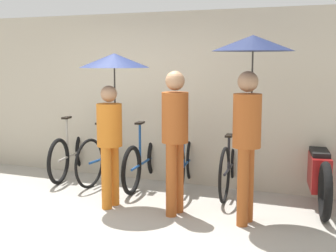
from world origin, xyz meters
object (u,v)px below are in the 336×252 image
pedestrian_trailing (250,80)px  parked_bicycle_1 (108,156)px  parked_bicycle_0 (72,154)px  pedestrian_center (175,131)px  parked_bicycle_2 (145,161)px  parked_bicycle_3 (186,163)px  pedestrian_leading (112,90)px  parked_bicycle_4 (231,165)px  motorcycle (319,173)px

pedestrian_trailing → parked_bicycle_1: bearing=163.0°
parked_bicycle_0 → pedestrian_center: size_ratio=0.97×
pedestrian_trailing → pedestrian_center: bearing=-168.2°
parked_bicycle_2 → parked_bicycle_3: (0.65, 0.03, 0.02)m
pedestrian_leading → pedestrian_trailing: pedestrian_trailing is taller
parked_bicycle_1 → parked_bicycle_4: (1.97, 0.05, 0.00)m
pedestrian_leading → pedestrian_trailing: (1.75, 0.05, 0.16)m
parked_bicycle_1 → pedestrian_center: pedestrian_center is taller
pedestrian_center → parked_bicycle_4: bearing=79.6°
pedestrian_center → motorcycle: pedestrian_center is taller
parked_bicycle_4 → pedestrian_center: 1.41m
pedestrian_leading → pedestrian_trailing: bearing=4.5°
parked_bicycle_0 → motorcycle: (3.82, 0.02, 0.03)m
parked_bicycle_0 → parked_bicycle_1: size_ratio=0.96×
parked_bicycle_2 → motorcycle: size_ratio=0.84×
parked_bicycle_3 → pedestrian_leading: (-0.59, -1.09, 1.11)m
parked_bicycle_3 → pedestrian_center: 1.33m
parked_bicycle_0 → pedestrian_leading: pedestrian_leading is taller
pedestrian_trailing → motorcycle: pedestrian_trailing is taller
pedestrian_center → parked_bicycle_2: bearing=137.4°
parked_bicycle_3 → parked_bicycle_0: bearing=80.5°
parked_bicycle_4 → pedestrian_leading: (-1.25, -1.15, 1.11)m
parked_bicycle_3 → parked_bicycle_2: bearing=83.1°
parked_bicycle_1 → pedestrian_center: bearing=-124.4°
parked_bicycle_0 → pedestrian_center: bearing=-126.9°
parked_bicycle_1 → pedestrian_trailing: (2.47, -1.06, 1.27)m
parked_bicycle_2 → pedestrian_leading: 1.55m
pedestrian_trailing → motorcycle: size_ratio=1.02×
parked_bicycle_0 → parked_bicycle_3: size_ratio=1.00×
parked_bicycle_3 → pedestrian_trailing: pedestrian_trailing is taller
parked_bicycle_2 → pedestrian_leading: (0.06, -1.06, 1.13)m
parked_bicycle_4 → parked_bicycle_1: bearing=85.3°
parked_bicycle_0 → parked_bicycle_2: (1.31, -0.03, -0.00)m
parked_bicycle_1 → motorcycle: bearing=-88.5°
parked_bicycle_3 → parked_bicycle_4: 0.66m
parked_bicycle_2 → pedestrian_center: pedestrian_center is taller
parked_bicycle_3 → motorcycle: 1.86m
parked_bicycle_3 → parked_bicycle_4: parked_bicycle_3 is taller
parked_bicycle_0 → parked_bicycle_2: size_ratio=0.96×
parked_bicycle_4 → pedestrian_trailing: size_ratio=0.81×
parked_bicycle_1 → pedestrian_leading: (0.72, -1.11, 1.11)m
parked_bicycle_3 → pedestrian_center: bearing=-175.5°
pedestrian_center → pedestrian_trailing: pedestrian_trailing is taller
parked_bicycle_1 → pedestrian_leading: bearing=-145.6°
parked_bicycle_0 → pedestrian_leading: bearing=-138.6°
parked_bicycle_1 → parked_bicycle_4: bearing=-87.2°
pedestrian_center → motorcycle: 2.05m
parked_bicycle_0 → pedestrian_trailing: (3.12, -1.05, 1.29)m
parked_bicycle_1 → parked_bicycle_2: 0.66m
parked_bicycle_3 → pedestrian_leading: 1.67m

